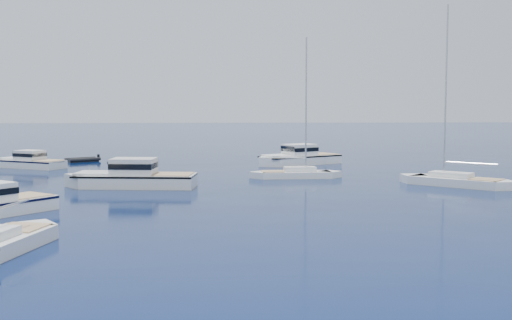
# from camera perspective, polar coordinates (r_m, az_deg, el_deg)

# --- Properties ---
(ground) EXTENTS (400.00, 400.00, 0.00)m
(ground) POSITION_cam_1_polar(r_m,az_deg,el_deg) (24.80, -6.26, -10.12)
(ground) COLOR #08184E
(ground) RESTS_ON ground
(motor_cruiser_centre) EXTENTS (11.27, 4.57, 2.88)m
(motor_cruiser_centre) POSITION_cam_1_polar(r_m,az_deg,el_deg) (51.50, -10.81, -2.34)
(motor_cruiser_centre) COLOR silver
(motor_cruiser_centre) RESTS_ON ground
(motor_cruiser_far_l) EXTENTS (8.87, 6.51, 2.27)m
(motor_cruiser_far_l) POSITION_cam_1_polar(r_m,az_deg,el_deg) (69.87, -19.17, -0.64)
(motor_cruiser_far_l) COLOR white
(motor_cruiser_far_l) RESTS_ON ground
(motor_cruiser_distant) EXTENTS (10.73, 8.09, 2.77)m
(motor_cruiser_distant) POSITION_cam_1_polar(r_m,az_deg,el_deg) (69.74, 3.68, -0.39)
(motor_cruiser_distant) COLOR white
(motor_cruiser_distant) RESTS_ON ground
(sailboat_mid_r) EXTENTS (9.22, 8.53, 14.67)m
(sailboat_mid_r) POSITION_cam_1_polar(r_m,az_deg,el_deg) (53.79, 17.00, -2.17)
(sailboat_mid_r) COLOR white
(sailboat_mid_r) RESTS_ON ground
(sailboat_centre) EXTENTS (8.65, 2.59, 12.59)m
(sailboat_centre) POSITION_cam_1_polar(r_m,az_deg,el_deg) (57.15, 3.49, -1.56)
(sailboat_centre) COLOR white
(sailboat_centre) RESTS_ON ground
(tender_grey_far) EXTENTS (4.25, 3.82, 0.95)m
(tender_grey_far) POSITION_cam_1_polar(r_m,az_deg,el_deg) (75.40, -14.85, -0.15)
(tender_grey_far) COLOR black
(tender_grey_far) RESTS_ON ground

